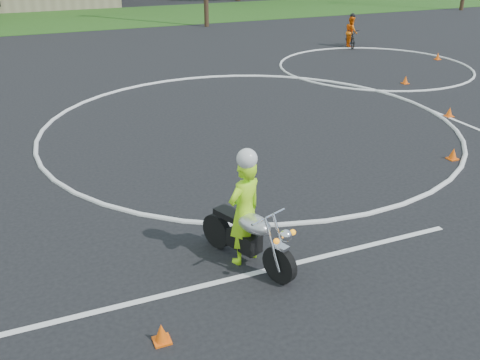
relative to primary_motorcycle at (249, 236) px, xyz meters
name	(u,v)px	position (x,y,z in m)	size (l,w,h in m)	color
ground	(297,162)	(2.92, 3.69, -0.55)	(120.00, 120.00, 0.00)	black
grass_strip	(107,18)	(2.92, 30.69, -0.54)	(120.00, 10.00, 0.02)	#1E4714
course_markings	(293,105)	(5.09, 8.04, -0.54)	(19.05, 19.05, 0.12)	silver
primary_motorcycle	(249,236)	(0.00, 0.00, 0.00)	(1.00, 2.04, 1.13)	black
rider_primary_grp	(245,209)	(-0.02, 0.13, 0.46)	(0.81, 0.68, 2.10)	#AAFA1A
rider_second_grp	(351,35)	(12.43, 15.82, 0.03)	(1.15, 1.80, 1.63)	black
traffic_cones	(385,107)	(7.50, 6.33, -0.41)	(22.89, 13.32, 0.30)	#FF5C0D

